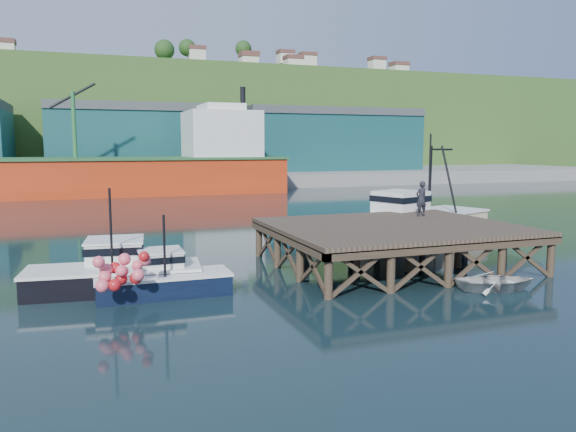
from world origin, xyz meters
name	(u,v)px	position (x,y,z in m)	size (l,w,h in m)	color
ground	(292,274)	(0.00, 0.00, 0.00)	(300.00, 300.00, 0.00)	black
wharf	(395,229)	(5.50, -0.19, 1.94)	(12.00, 10.00, 2.62)	brown
far_quay	(143,177)	(0.00, 70.00, 1.00)	(160.00, 40.00, 2.00)	gray
warehouse_mid	(145,143)	(0.00, 65.00, 6.50)	(28.00, 16.00, 9.00)	#194F55
warehouse_right	(323,143)	(30.00, 65.00, 6.50)	(30.00, 16.00, 9.00)	#194F55
cargo_ship	(89,168)	(-8.46, 48.00, 3.31)	(55.50, 10.00, 13.75)	red
hillside	(127,122)	(0.00, 100.00, 11.00)	(220.00, 50.00, 22.00)	#2D511E
boat_navy	(163,278)	(-6.31, -1.61, 0.69)	(5.46, 2.89, 3.41)	black
boat_black	(114,271)	(-8.15, -0.19, 0.81)	(7.41, 6.18, 4.43)	black
trawler	(419,218)	(11.32, 6.50, 1.41)	(10.88, 6.93, 6.86)	beige
dinghy	(497,281)	(7.18, -5.80, 0.35)	(2.45, 3.43, 0.71)	silver
dockworker	(421,199)	(8.73, 2.41, 3.12)	(0.73, 0.48, 1.99)	black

